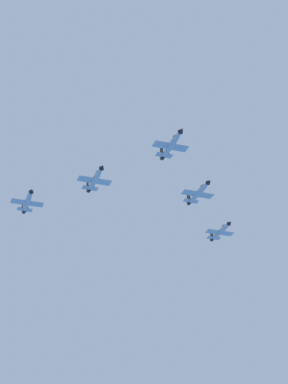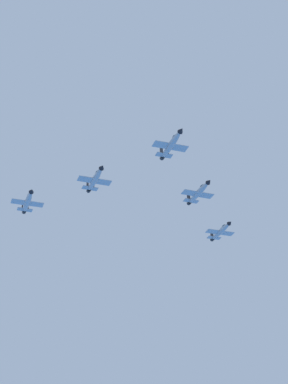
{
  "view_description": "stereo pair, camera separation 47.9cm",
  "coord_description": "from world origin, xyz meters",
  "px_view_note": "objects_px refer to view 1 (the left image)",
  "views": [
    {
      "loc": [
        35.67,
        -111.16,
        79.94
      ],
      "look_at": [
        -24.57,
        40.56,
        165.76
      ],
      "focal_mm": 57.48,
      "sensor_mm": 36.0,
      "label": 1
    },
    {
      "loc": [
        36.12,
        -110.98,
        79.94
      ],
      "look_at": [
        -24.57,
        40.56,
        165.76
      ],
      "focal_mm": 57.48,
      "sensor_mm": 36.0,
      "label": 2
    }
  ],
  "objects_px": {
    "jet_lead": "(171,145)",
    "jet_right_outer": "(28,201)",
    "jet_right_wingman": "(95,179)",
    "jet_left_wingman": "(198,193)",
    "jet_left_outer": "(220,231)"
  },
  "relations": [
    {
      "from": "jet_lead",
      "to": "jet_right_outer",
      "type": "bearing_deg",
      "value": -139.02
    },
    {
      "from": "jet_left_wingman",
      "to": "jet_right_wingman",
      "type": "height_order",
      "value": "jet_left_wingman"
    },
    {
      "from": "jet_left_wingman",
      "to": "jet_left_outer",
      "type": "xyz_separation_m",
      "value": [
        -0.14,
        24.98,
        -2.45
      ]
    },
    {
      "from": "jet_left_wingman",
      "to": "jet_left_outer",
      "type": "height_order",
      "value": "jet_left_wingman"
    },
    {
      "from": "jet_right_wingman",
      "to": "jet_left_outer",
      "type": "relative_size",
      "value": 1.01
    },
    {
      "from": "jet_left_wingman",
      "to": "jet_right_outer",
      "type": "bearing_deg",
      "value": -112.04
    },
    {
      "from": "jet_lead",
      "to": "jet_left_outer",
      "type": "xyz_separation_m",
      "value": [
        -0.27,
        49.96,
        -5.02
      ]
    },
    {
      "from": "jet_left_wingman",
      "to": "jet_left_outer",
      "type": "relative_size",
      "value": 1.01
    },
    {
      "from": "jet_left_wingman",
      "to": "jet_left_outer",
      "type": "bearing_deg",
      "value": 139.01
    },
    {
      "from": "jet_right_wingman",
      "to": "jet_right_outer",
      "type": "xyz_separation_m",
      "value": [
        -24.68,
        3.89,
        -0.76
      ]
    },
    {
      "from": "jet_left_outer",
      "to": "jet_right_outer",
      "type": "relative_size",
      "value": 0.97
    },
    {
      "from": "jet_lead",
      "to": "jet_right_wingman",
      "type": "bearing_deg",
      "value": -139.02
    },
    {
      "from": "jet_right_wingman",
      "to": "jet_left_outer",
      "type": "bearing_deg",
      "value": 111.09
    },
    {
      "from": "jet_lead",
      "to": "jet_left_wingman",
      "type": "relative_size",
      "value": 1.01
    },
    {
      "from": "jet_left_outer",
      "to": "jet_left_wingman",
      "type": "bearing_deg",
      "value": -39.4
    }
  ]
}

